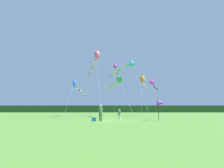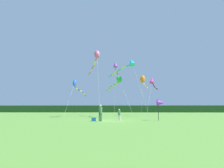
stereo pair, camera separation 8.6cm
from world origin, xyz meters
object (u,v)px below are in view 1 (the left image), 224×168
kite_green (118,80)px  person_child (119,114)px  kite_rainbow (96,57)px  kite_magenta (152,81)px  kite_purple (116,66)px  banner_flag_pole (161,103)px  kite_cyan (129,64)px  cooler_box (94,120)px  person_adult (101,112)px  kite_blue (77,86)px  kite_orange (143,80)px

kite_green → person_child: bearing=-89.4°
kite_rainbow → kite_magenta: (10.13, 5.59, -3.24)m
kite_purple → kite_green: (0.39, -7.97, -4.30)m
banner_flag_pole → kite_green: (-5.01, 7.13, 3.86)m
kite_cyan → person_child: bearing=-104.2°
person_child → banner_flag_pole: bearing=5.0°
banner_flag_pole → kite_purple: bearing=109.7°
kite_green → kite_cyan: kite_cyan is taller
kite_rainbow → kite_cyan: size_ratio=1.15×
cooler_box → kite_magenta: (9.36, 13.56, 6.33)m
kite_green → kite_cyan: 3.25m
person_child → kite_purple: bearing=91.7°
cooler_box → kite_purple: kite_purple is taller
person_adult → kite_blue: bearing=114.1°
person_adult → banner_flag_pole: (7.05, 1.22, 1.04)m
kite_orange → banner_flag_pole: bearing=-90.2°
person_adult → person_child: size_ratio=1.36×
kite_blue → kite_orange: bearing=11.7°
kite_rainbow → kite_purple: size_ratio=0.96×
kite_blue → kite_cyan: kite_cyan is taller
kite_green → kite_cyan: (1.83, -0.63, 2.61)m
kite_rainbow → kite_orange: kite_rainbow is taller
kite_green → person_adult: bearing=-103.7°
banner_flag_pole → kite_purple: size_ratio=0.22×
banner_flag_pole → kite_rainbow: 13.32m
kite_blue → kite_orange: size_ratio=1.36×
banner_flag_pole → kite_magenta: (1.58, 12.30, 4.46)m
person_child → kite_rainbow: 12.05m
person_child → banner_flag_pole: 5.13m
kite_purple → kite_blue: 9.38m
cooler_box → kite_blue: kite_blue is taller
banner_flag_pole → kite_magenta: size_ratio=0.34×
kite_magenta → kite_cyan: (-4.76, -5.79, 2.01)m
banner_flag_pole → kite_blue: (-12.75, 11.51, 3.57)m
kite_magenta → cooler_box: bearing=-124.6°
kite_purple → kite_orange: bearing=-9.9°
kite_green → kite_orange: size_ratio=0.85×
kite_rainbow → kite_green: size_ratio=1.57×
person_child → kite_rainbow: size_ratio=0.12×
kite_purple → kite_blue: size_ratio=1.03×
person_adult → kite_magenta: (8.63, 13.52, 5.50)m
person_child → kite_green: 9.17m
cooler_box → kite_green: kite_green is taller
person_child → cooler_box: 3.01m
kite_purple → kite_magenta: size_ratio=1.51×
person_child → banner_flag_pole: size_ratio=0.53×
kite_purple → person_adult: bearing=-95.8°
kite_blue → kite_magenta: 14.38m
kite_blue → banner_flag_pole: bearing=-42.1°
cooler_box → kite_blue: bearing=111.3°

